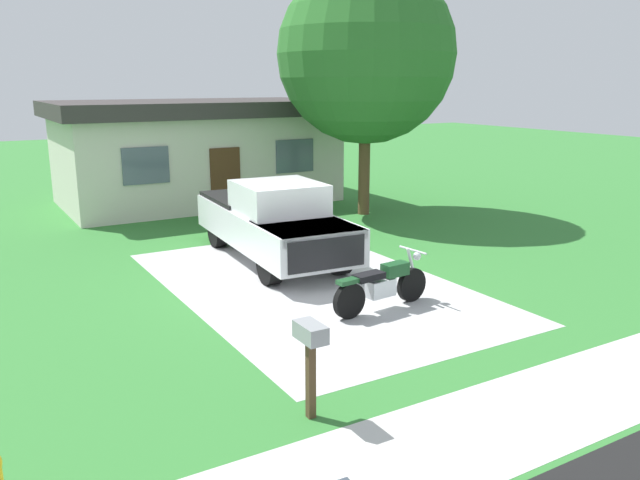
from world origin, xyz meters
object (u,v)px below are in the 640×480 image
pickup_truck (272,220)px  neighbor_house (197,150)px  motorcycle (382,285)px  mailbox (311,345)px  shade_tree (366,54)px

pickup_truck → neighbor_house: neighbor_house is taller
motorcycle → neighbor_house: 12.50m
pickup_truck → mailbox: 7.55m
shade_tree → neighbor_house: size_ratio=0.80×
pickup_truck → mailbox: pickup_truck is taller
motorcycle → shade_tree: 9.93m
motorcycle → mailbox: 4.19m
neighbor_house → shade_tree: bearing=-52.6°
pickup_truck → mailbox: size_ratio=4.56×
motorcycle → neighbor_house: size_ratio=0.23×
pickup_truck → shade_tree: size_ratio=0.75×
motorcycle → pickup_truck: pickup_truck is taller
mailbox → neighbor_house: size_ratio=0.13×
motorcycle → pickup_truck: (-0.19, 4.21, 0.48)m
pickup_truck → motorcycle: bearing=-87.5°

